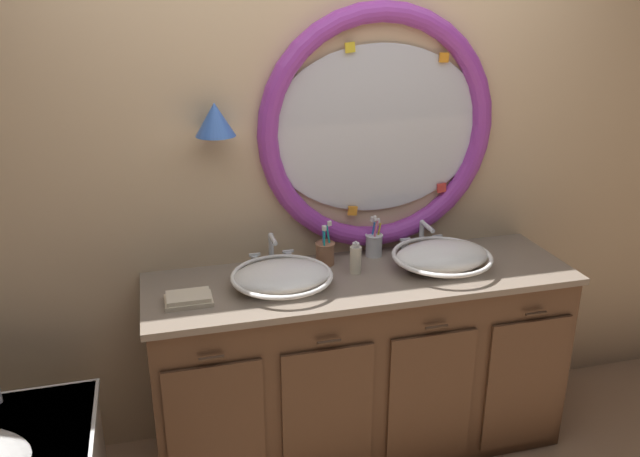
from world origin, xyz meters
The scene contains 10 objects.
back_wall_assembly centered at (0.03, 0.58, 1.32)m, with size 6.40×0.26×2.60m.
vanity_counter centered at (0.14, 0.27, 0.46)m, with size 1.93×0.61×0.91m.
sink_basin_left centered at (-0.24, 0.24, 0.96)m, with size 0.44×0.44×0.10m.
sink_basin_right centered at (0.51, 0.24, 0.97)m, with size 0.46×0.46×0.12m.
faucet_set_left centered at (-0.24, 0.47, 0.97)m, with size 0.21×0.13×0.16m.
faucet_set_right centered at (0.51, 0.46, 0.97)m, with size 0.22×0.15×0.16m.
toothbrush_holder_left centered at (0.01, 0.43, 0.97)m, with size 0.09×0.09×0.21m.
toothbrush_holder_right centered at (0.26, 0.47, 0.97)m, with size 0.09×0.09×0.21m.
soap_dispenser centered at (0.12, 0.30, 0.97)m, with size 0.05×0.06×0.15m.
folded_hand_towel centered at (-0.64, 0.19, 0.93)m, with size 0.19×0.13×0.04m.
Camera 1 is at (-0.72, -2.23, 2.12)m, focal length 36.22 mm.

